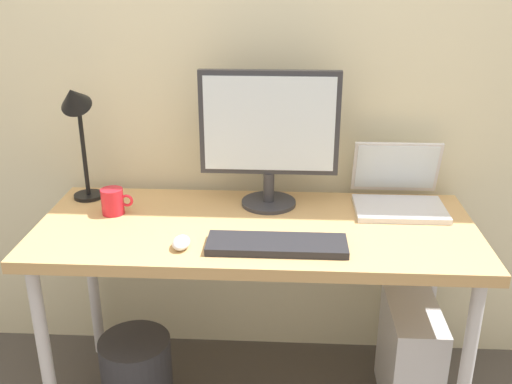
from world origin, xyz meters
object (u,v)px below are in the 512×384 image
at_px(laptop, 398,191).
at_px(wastebasket, 137,374).
at_px(coffee_mug, 113,201).
at_px(computer_tower, 409,357).
at_px(monitor, 269,132).
at_px(keyboard, 277,245).
at_px(desk, 256,242).
at_px(desk_lamp, 76,116).
at_px(mouse, 181,243).

relative_size(laptop, wastebasket, 1.07).
bearing_deg(wastebasket, laptop, 16.29).
xyz_separation_m(coffee_mug, computer_tower, (1.08, -0.07, -0.57)).
distance_m(monitor, keyboard, 0.44).
distance_m(desk, laptop, 0.56).
bearing_deg(desk, monitor, 78.27).
bearing_deg(coffee_mug, wastebasket, -63.06).
bearing_deg(laptop, wastebasket, -163.71).
relative_size(coffee_mug, wastebasket, 0.38).
bearing_deg(monitor, desk_lamp, 179.94).
bearing_deg(mouse, keyboard, 2.42).
distance_m(desk, wastebasket, 0.68).
bearing_deg(laptop, desk_lamp, -179.04).
relative_size(computer_tower, wastebasket, 1.40).
relative_size(desk_lamp, keyboard, 1.04).
xyz_separation_m(monitor, desk_lamp, (-0.69, 0.00, 0.05)).
bearing_deg(monitor, computer_tower, -18.46).
bearing_deg(mouse, desk, 38.95).
bearing_deg(keyboard, coffee_mug, 158.17).
relative_size(keyboard, mouse, 4.89).
height_order(mouse, coffee_mug, coffee_mug).
bearing_deg(coffee_mug, desk_lamp, 140.87).
xyz_separation_m(laptop, computer_tower, (0.06, -0.20, -0.58)).
height_order(desk, wastebasket, desk).
xyz_separation_m(monitor, laptop, (0.47, 0.02, -0.22)).
distance_m(coffee_mug, computer_tower, 1.22).
distance_m(laptop, keyboard, 0.57).
distance_m(laptop, mouse, 0.83).
relative_size(monitor, computer_tower, 1.18).
bearing_deg(keyboard, desk_lamp, 154.38).
bearing_deg(monitor, coffee_mug, -168.45).
distance_m(mouse, wastebasket, 0.65).
bearing_deg(keyboard, desk, 113.84).
distance_m(keyboard, computer_tower, 0.75).
distance_m(desk, mouse, 0.30).
bearing_deg(monitor, keyboard, -83.73).
relative_size(monitor, wastebasket, 1.65).
bearing_deg(monitor, laptop, 2.45).
distance_m(desk, monitor, 0.39).
xyz_separation_m(keyboard, mouse, (-0.30, -0.01, 0.01)).
relative_size(desk, desk_lamp, 3.27).
bearing_deg(coffee_mug, mouse, -40.89).
bearing_deg(wastebasket, keyboard, -9.98).
distance_m(keyboard, wastebasket, 0.79).
bearing_deg(desk_lamp, monitor, -0.06).
relative_size(laptop, keyboard, 0.73).
xyz_separation_m(desk, monitor, (0.04, 0.18, 0.34)).
bearing_deg(desk_lamp, keyboard, -25.62).
xyz_separation_m(laptop, wastebasket, (-0.95, -0.28, -0.64)).
height_order(laptop, coffee_mug, laptop).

